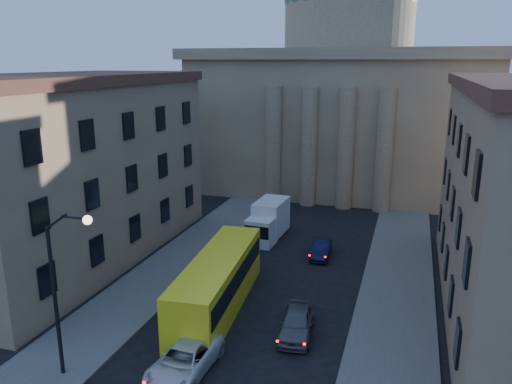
# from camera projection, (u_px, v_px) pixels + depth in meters

# --- Properties ---
(sidewalk_left) EXTENTS (5.00, 60.00, 0.15)m
(sidewalk_left) POSITION_uv_depth(u_px,v_px,m) (145.00, 289.00, 35.14)
(sidewalk_left) COLOR #575550
(sidewalk_left) RESTS_ON ground
(sidewalk_right) EXTENTS (5.00, 60.00, 0.15)m
(sidewalk_right) POSITION_uv_depth(u_px,v_px,m) (394.00, 326.00, 30.20)
(sidewalk_right) COLOR #575550
(sidewalk_right) RESTS_ON ground
(church) EXTENTS (68.02, 28.76, 36.60)m
(church) POSITION_uv_depth(u_px,v_px,m) (345.00, 91.00, 64.23)
(church) COLOR #7D674D
(church) RESTS_ON ground
(building_left) EXTENTS (11.60, 26.60, 14.70)m
(building_left) POSITION_uv_depth(u_px,v_px,m) (70.00, 168.00, 39.43)
(building_left) COLOR #9F7C5D
(building_left) RESTS_ON ground
(street_lamp) EXTENTS (2.62, 0.44, 8.83)m
(street_lamp) POSITION_uv_depth(u_px,v_px,m) (62.00, 282.00, 24.15)
(street_lamp) COLOR black
(street_lamp) RESTS_ON ground
(car_left_mid) EXTENTS (2.71, 5.57, 1.53)m
(car_left_mid) POSITION_uv_depth(u_px,v_px,m) (184.00, 360.00, 25.59)
(car_left_mid) COLOR silver
(car_left_mid) RESTS_ON ground
(car_right_far) EXTENTS (2.38, 4.83, 1.58)m
(car_right_far) POSITION_uv_depth(u_px,v_px,m) (297.00, 322.00, 29.25)
(car_right_far) COLOR #535258
(car_right_far) RESTS_ON ground
(car_right_distant) EXTENTS (1.62, 4.11, 1.33)m
(car_right_distant) POSITION_uv_depth(u_px,v_px,m) (321.00, 249.00, 41.02)
(car_right_distant) COLOR black
(car_right_distant) RESTS_ON ground
(city_bus) EXTENTS (3.91, 12.71, 3.53)m
(city_bus) POSITION_uv_depth(u_px,v_px,m) (218.00, 281.00, 32.13)
(city_bus) COLOR yellow
(city_bus) RESTS_ON ground
(box_truck) EXTENTS (2.65, 6.14, 3.32)m
(box_truck) POSITION_uv_depth(u_px,v_px,m) (268.00, 221.00, 45.20)
(box_truck) COLOR white
(box_truck) RESTS_ON ground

